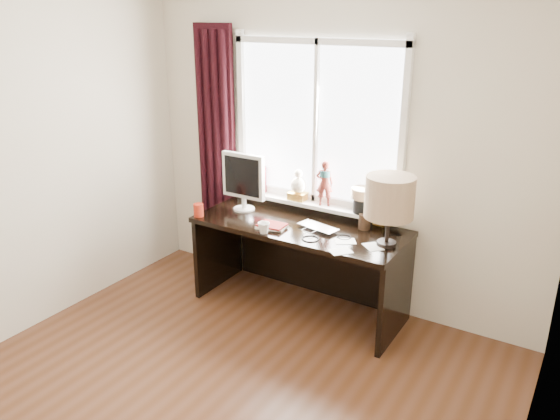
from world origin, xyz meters
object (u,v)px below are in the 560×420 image
Objects in this scene: mug at (264,228)px; table_lamp at (390,198)px; laptop at (318,228)px; red_cup at (199,210)px; desk at (305,248)px; monitor at (243,178)px.

table_lamp is (0.88, 0.27, 0.32)m from mug.
red_cup reaches higher than laptop.
mug is 0.66m from red_cup.
monitor reaches higher than desk.
red_cup is 1.59m from table_lamp.
table_lamp is at bearing 10.92° from laptop.
mug is (-0.32, -0.29, 0.03)m from laptop.
laptop is at bearing -4.47° from monitor.
table_lamp is at bearing -9.62° from desk.
table_lamp reaches higher than laptop.
laptop is 0.19× the size of desk.
monitor is (-0.57, -0.05, 0.52)m from desk.
monitor is at bearing 55.02° from red_cup.
monitor reaches higher than red_cup.
mug is at bearing -162.79° from table_lamp.
table_lamp reaches higher than red_cup.
mug is 0.05× the size of desk.
monitor is (0.23, 0.32, 0.22)m from red_cup.
table_lamp is (1.53, 0.25, 0.31)m from red_cup.
laptop is 1.01m from red_cup.
monitor is 1.31m from table_lamp.
monitor is at bearing 141.10° from mug.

